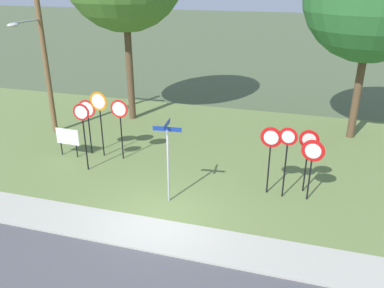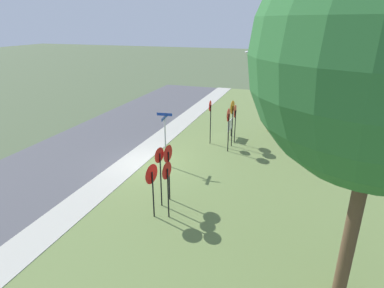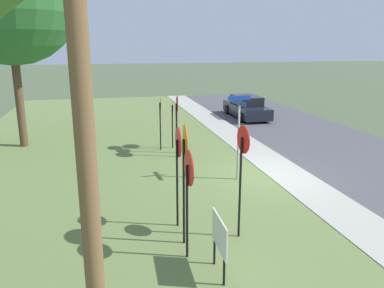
{
  "view_description": "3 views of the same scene",
  "coord_description": "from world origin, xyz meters",
  "views": [
    {
      "loc": [
        4.03,
        -9.99,
        7.29
      ],
      "look_at": [
        0.22,
        2.95,
        1.5
      ],
      "focal_mm": 36.9,
      "sensor_mm": 36.0,
      "label": 1
    },
    {
      "loc": [
        14.31,
        7.57,
        7.32
      ],
      "look_at": [
        -0.05,
        2.67,
        1.48
      ],
      "focal_mm": 29.91,
      "sensor_mm": 36.0,
      "label": 2
    },
    {
      "loc": [
        -12.25,
        5.59,
        4.65
      ],
      "look_at": [
        -0.23,
        2.83,
        1.44
      ],
      "focal_mm": 36.32,
      "sensor_mm": 36.0,
      "label": 3
    }
  ],
  "objects": [
    {
      "name": "yield_sign_near_right",
      "position": [
        3.67,
        2.57,
        1.98
      ],
      "size": [
        0.64,
        0.14,
        2.63
      ],
      "rotation": [
        0.0,
        0.0,
        -0.17
      ],
      "color": "black",
      "rests_on": "grass_median"
    },
    {
      "name": "grass_median",
      "position": [
        0.0,
        6.0,
        0.02
      ],
      "size": [
        44.0,
        12.0,
        0.04
      ],
      "primitive_type": "cube",
      "color": "olive",
      "rests_on": "ground_plane"
    },
    {
      "name": "yield_sign_near_left",
      "position": [
        3.11,
        2.69,
        1.94
      ],
      "size": [
        0.75,
        0.12,
        2.53
      ],
      "rotation": [
        0.0,
        0.0,
        -0.11
      ],
      "color": "black",
      "rests_on": "grass_median"
    },
    {
      "name": "oak_tree_left",
      "position": [
        -4.9,
        8.77,
        7.6
      ],
      "size": [
        5.98,
        5.98,
        10.57
      ],
      "color": "brown",
      "rests_on": "grass_median"
    },
    {
      "name": "yield_sign_far_right",
      "position": [
        4.36,
        3.18,
        1.81
      ],
      "size": [
        0.69,
        0.13,
        2.38
      ],
      "rotation": [
        0.0,
        0.0,
        -0.13
      ],
      "color": "black",
      "rests_on": "grass_median"
    },
    {
      "name": "stop_sign_far_left",
      "position": [
        -3.14,
        3.85,
        1.96
      ],
      "size": [
        0.76,
        0.09,
        2.62
      ],
      "rotation": [
        0.0,
        0.0,
        -0.01
      ],
      "color": "black",
      "rests_on": "grass_median"
    },
    {
      "name": "sidewalk_strip",
      "position": [
        0.0,
        -0.8,
        0.03
      ],
      "size": [
        44.0,
        1.6,
        0.06
      ],
      "primitive_type": "cube",
      "color": "#ADAA9E",
      "rests_on": "ground_plane"
    },
    {
      "name": "stop_sign_near_right",
      "position": [
        -4.06,
        3.87,
        2.16
      ],
      "size": [
        0.8,
        0.12,
        2.88
      ],
      "rotation": [
        0.0,
        0.0,
        -0.09
      ],
      "color": "black",
      "rests_on": "grass_median"
    },
    {
      "name": "road_asphalt",
      "position": [
        0.0,
        -4.8,
        0.01
      ],
      "size": [
        44.0,
        6.4,
        0.01
      ],
      "primitive_type": "cube",
      "color": "#4C4C51",
      "rests_on": "ground_plane"
    },
    {
      "name": "yield_sign_far_left",
      "position": [
        4.52,
        2.6,
        1.72
      ],
      "size": [
        0.78,
        0.16,
        2.27
      ],
      "rotation": [
        0.0,
        0.0,
        -0.17
      ],
      "color": "black",
      "rests_on": "grass_median"
    },
    {
      "name": "utility_pole",
      "position": [
        -7.78,
        5.66,
        4.14
      ],
      "size": [
        2.1,
        2.17,
        7.52
      ],
      "color": "brown",
      "rests_on": "grass_median"
    },
    {
      "name": "stop_sign_near_left",
      "position": [
        -4.04,
        2.5,
        2.04
      ],
      "size": [
        0.66,
        0.11,
        2.78
      ],
      "rotation": [
        0.0,
        0.0,
        0.07
      ],
      "color": "black",
      "rests_on": "grass_median"
    },
    {
      "name": "street_name_post",
      "position": [
        -0.1,
        1.18,
        1.78
      ],
      "size": [
        0.96,
        0.81,
        2.92
      ],
      "rotation": [
        0.0,
        0.0,
        0.1
      ],
      "color": "#9EA0A8",
      "rests_on": "grass_median"
    },
    {
      "name": "stop_sign_far_center",
      "position": [
        -4.69,
        3.93,
        1.84
      ],
      "size": [
        0.78,
        0.1,
        2.47
      ],
      "rotation": [
        0.0,
        0.0,
        0.02
      ],
      "color": "black",
      "rests_on": "grass_median"
    },
    {
      "name": "ground_plane",
      "position": [
        0.0,
        0.0,
        0.0
      ],
      "size": [
        160.0,
        160.0,
        0.0
      ],
      "primitive_type": "plane",
      "color": "#4C5B3D"
    },
    {
      "name": "notice_board",
      "position": [
        -5.49,
        3.47,
        0.87
      ],
      "size": [
        1.1,
        0.08,
        1.25
      ],
      "rotation": [
        0.0,
        0.0,
        -0.03
      ],
      "color": "black",
      "rests_on": "grass_median"
    }
  ]
}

